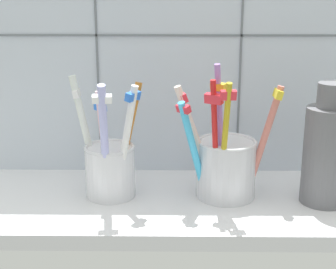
% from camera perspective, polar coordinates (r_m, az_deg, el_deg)
% --- Properties ---
extents(counter_slab, '(0.64, 0.22, 0.02)m').
position_cam_1_polar(counter_slab, '(0.70, -0.01, -7.96)').
color(counter_slab, silver).
rests_on(counter_slab, ground).
extents(tile_wall_back, '(0.64, 0.02, 0.45)m').
position_cam_1_polar(tile_wall_back, '(0.76, 0.10, 10.75)').
color(tile_wall_back, silver).
rests_on(tile_wall_back, ground).
extents(toothbrush_cup_left, '(0.10, 0.10, 0.17)m').
position_cam_1_polar(toothbrush_cup_left, '(0.70, -6.57, -3.31)').
color(toothbrush_cup_left, silver).
rests_on(toothbrush_cup_left, counter_slab).
extents(toothbrush_cup_right, '(0.14, 0.10, 0.19)m').
position_cam_1_polar(toothbrush_cup_right, '(0.69, 6.48, -3.30)').
color(toothbrush_cup_right, silver).
rests_on(toothbrush_cup_right, counter_slab).
extents(ceramic_vase, '(0.06, 0.06, 0.16)m').
position_cam_1_polar(ceramic_vase, '(0.70, 17.57, -1.78)').
color(ceramic_vase, slate).
rests_on(ceramic_vase, counter_slab).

